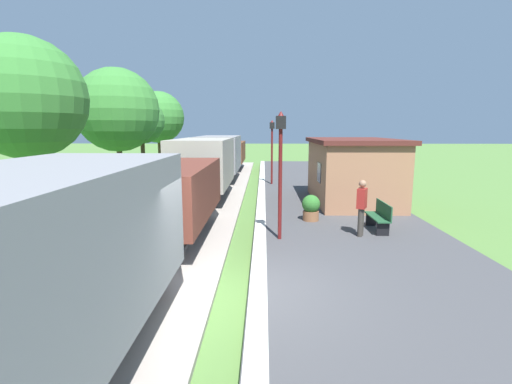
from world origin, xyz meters
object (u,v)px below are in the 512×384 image
(bench_down_platform, at_px, (329,178))
(tree_field_left, at_px, (141,121))
(potted_planter, at_px, (311,207))
(tree_trackside_mid, at_px, (24,98))
(freight_train, at_px, (202,169))
(lamp_post_near, at_px, (280,152))
(tree_trackside_far, at_px, (117,110))
(bench_near_hut, at_px, (380,216))
(lamp_post_far, at_px, (272,140))
(station_hut, at_px, (352,170))
(tree_field_distant, at_px, (158,117))
(person_waiting, at_px, (362,206))

(bench_down_platform, distance_m, tree_field_left, 13.00)
(potted_planter, height_order, tree_trackside_mid, tree_trackside_mid)
(freight_train, relative_size, bench_down_platform, 21.73)
(lamp_post_near, height_order, tree_trackside_far, tree_trackside_far)
(tree_trackside_mid, height_order, tree_trackside_far, tree_trackside_far)
(bench_down_platform, height_order, potted_planter, potted_planter)
(freight_train, relative_size, lamp_post_near, 8.81)
(freight_train, bearing_deg, tree_trackside_mid, -136.00)
(bench_near_hut, xyz_separation_m, potted_planter, (-2.02, 1.28, 0.00))
(bench_down_platform, relative_size, lamp_post_far, 0.41)
(lamp_post_far, relative_size, tree_field_left, 0.68)
(bench_down_platform, relative_size, potted_planter, 1.64)
(station_hut, height_order, tree_field_distant, tree_field_distant)
(bench_down_platform, height_order, lamp_post_far, lamp_post_far)
(person_waiting, distance_m, tree_trackside_mid, 11.51)
(bench_down_platform, xyz_separation_m, tree_field_left, (-11.85, 4.25, 3.23))
(potted_planter, distance_m, tree_field_distant, 21.19)
(person_waiting, bearing_deg, tree_field_left, -25.16)
(freight_train, distance_m, person_waiting, 8.74)
(bench_down_platform, height_order, tree_trackside_mid, tree_trackside_mid)
(tree_trackside_far, distance_m, tree_field_left, 5.64)
(tree_trackside_far, bearing_deg, lamp_post_far, 15.22)
(bench_near_hut, height_order, person_waiting, person_waiting)
(station_hut, height_order, person_waiting, station_hut)
(person_waiting, bearing_deg, bench_down_platform, -67.84)
(bench_down_platform, bearing_deg, lamp_post_far, 165.11)
(potted_planter, relative_size, tree_field_left, 0.17)
(tree_trackside_mid, bearing_deg, lamp_post_far, 47.03)
(bench_down_platform, xyz_separation_m, potted_planter, (-2.02, -7.91, 0.00))
(tree_field_left, bearing_deg, tree_field_distant, 95.05)
(tree_field_distant, bearing_deg, freight_train, -66.87)
(lamp_post_near, bearing_deg, station_hut, 59.30)
(tree_trackside_far, height_order, tree_field_distant, tree_trackside_far)
(lamp_post_near, relative_size, tree_trackside_mid, 0.57)
(station_hut, relative_size, tree_trackside_far, 0.89)
(potted_planter, bearing_deg, station_hut, 57.60)
(tree_field_distant, bearing_deg, bench_down_platform, -39.53)
(station_hut, distance_m, tree_trackside_far, 12.19)
(lamp_post_far, bearing_deg, tree_field_distant, 134.39)
(tree_trackside_mid, bearing_deg, lamp_post_near, -12.89)
(bench_near_hut, distance_m, tree_trackside_far, 14.22)
(tree_trackside_mid, relative_size, tree_field_left, 1.18)
(lamp_post_near, height_order, tree_field_left, tree_field_left)
(freight_train, distance_m, lamp_post_far, 5.51)
(person_waiting, height_order, lamp_post_far, lamp_post_far)
(bench_down_platform, relative_size, tree_trackside_mid, 0.23)
(bench_down_platform, distance_m, lamp_post_far, 3.92)
(station_hut, distance_m, potted_planter, 4.25)
(bench_down_platform, relative_size, tree_field_left, 0.27)
(bench_near_hut, bearing_deg, lamp_post_far, 107.76)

